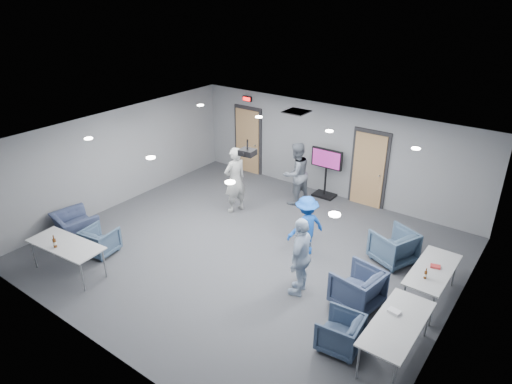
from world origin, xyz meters
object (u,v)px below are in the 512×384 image
Objects in this scene: person_a at (235,180)px; chair_right_b at (357,288)px; chair_front_a at (100,241)px; person_d at (306,226)px; chair_right_a at (393,246)px; chair_right_c at (340,333)px; bottle_front at (55,243)px; chair_front_b at (75,226)px; projector at (247,152)px; tv_stand at (326,170)px; table_front_left at (66,246)px; person_c at (301,256)px; table_right_b at (397,325)px; table_right_a at (433,271)px; bottle_right at (425,275)px; person_b at (296,174)px.

person_a is 4.81m from chair_right_b.
person_d is at bearing -152.63° from chair_front_a.
chair_right_a is 1.20× the size of chair_right_c.
chair_front_b is at bearing 134.58° from bottle_front.
projector reaches higher than chair_right_b.
tv_stand is at bearing 160.65° from person_a.
table_front_left is at bearing -26.55° from chair_right_a.
person_a is at bearing -124.17° from tv_stand.
chair_right_a is at bearing 34.97° from table_front_left.
tv_stand is (-2.90, 4.04, 0.44)m from chair_right_b.
person_c is 2.51m from chair_right_a.
projector is at bearing -123.76° from person_c.
chair_front_a is 1.96× the size of projector.
chair_front_a is (-3.86, -2.81, -0.41)m from person_d.
projector reaches higher than table_right_b.
chair_front_a is 6.47m from tv_stand.
bottle_front is 4.50m from projector.
table_right_a is 5.87× the size of bottle_front.
chair_front_a is 0.43× the size of table_right_a.
chair_right_c is 2.07m from bottle_right.
chair_right_b is 1.22× the size of chair_front_a.
bottle_front is at bearing -25.57° from chair_right_a.
person_b is at bearing -123.43° from chair_right_b.
person_b is 2.50× the size of chair_right_c.
tv_stand is (-3.17, 5.30, 0.50)m from chair_right_c.
chair_right_b is at bearing 50.75° from table_right_b.
tv_stand is (-4.00, 4.94, 0.15)m from table_right_b.
person_a is 4.60m from table_front_left.
person_d is 1.45× the size of chair_front_b.
person_a reaches higher than chair_right_a.
person_b is at bearing 91.66° from projector.
person_a is 4.80m from bottle_front.
person_d is 1.68× the size of chair_right_b.
chair_front_a is 0.71× the size of chair_front_b.
person_a reaches higher than chair_front_a.
bottle_right is (1.07, 0.59, 0.42)m from chair_right_b.
tv_stand reaches higher than bottle_front.
person_b is at bearing 65.13° from table_front_left.
tv_stand reaches higher than bottle_right.
table_right_a is (1.10, -0.89, 0.29)m from chair_right_a.
person_a is 4.48m from chair_right_a.
chair_right_a is at bearing -170.42° from chair_right_b.
table_front_left is at bearing 152.02° from chair_front_b.
chair_front_b reaches higher than chair_front_a.
chair_right_c is 6.08m from bottle_front.
projector reaches higher than person_a.
person_b is at bearing -158.42° from person_c.
bottle_front is (-6.66, -2.01, 0.15)m from table_right_b.
projector is at bearing 71.65° from table_right_b.
table_right_a is 1.90m from table_right_b.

